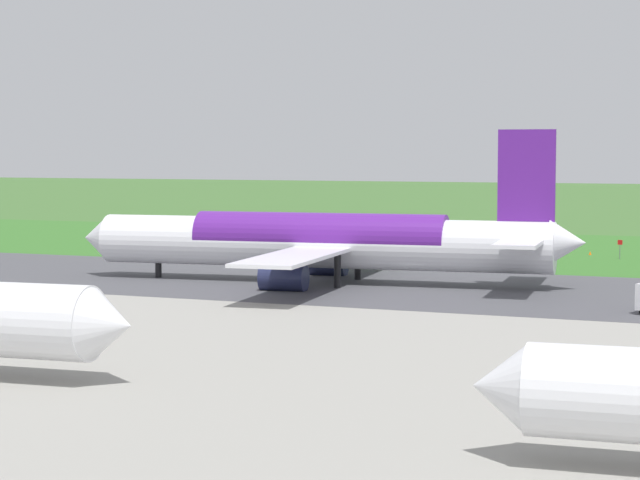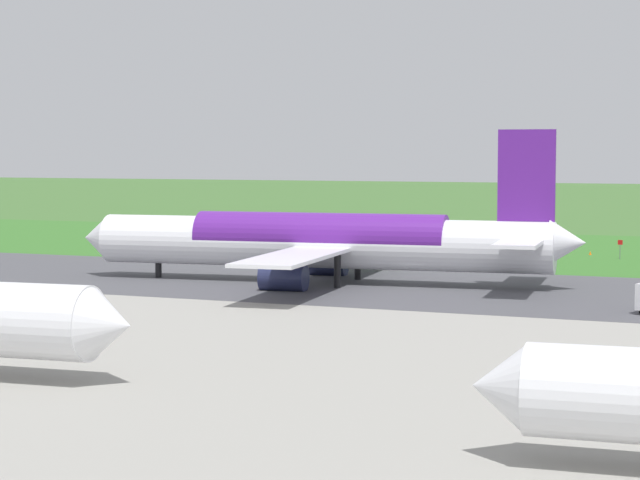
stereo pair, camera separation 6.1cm
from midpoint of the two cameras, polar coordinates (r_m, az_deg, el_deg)
name	(u,v)px [view 2 (the right image)]	position (r m, az deg, el deg)	size (l,w,h in m)	color
ground_plane	(413,288)	(117.95, 4.57, -2.32)	(800.00, 800.00, 0.00)	#3D662D
runway_asphalt	(413,287)	(117.94, 4.57, -2.31)	(600.00, 34.17, 0.06)	#47474C
apron_concrete	(115,390)	(68.22, -9.94, -7.23)	(440.00, 110.00, 0.05)	gray
grass_verge_foreground	(509,254)	(157.75, 9.20, -0.68)	(600.00, 80.00, 0.04)	#346B27
airliner_main	(324,241)	(120.89, 0.19, -0.07)	(54.14, 44.38, 15.88)	white
no_stopping_sign	(620,248)	(152.80, 14.42, -0.37)	(0.60, 0.10, 2.47)	slate
traffic_cone_orange	(590,253)	(158.30, 13.04, -0.63)	(0.40, 0.40, 0.55)	orange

